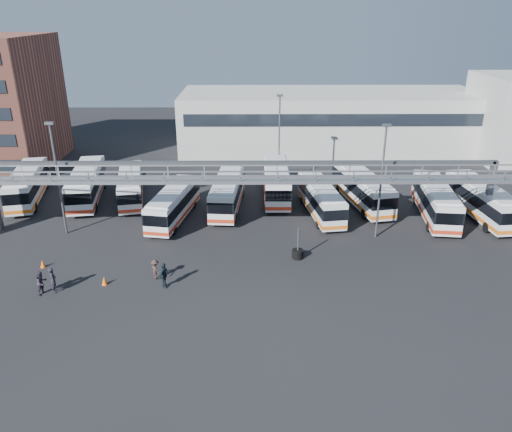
{
  "coord_description": "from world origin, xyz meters",
  "views": [
    {
      "loc": [
        1.0,
        -33.46,
        19.03
      ],
      "look_at": [
        1.26,
        6.0,
        2.48
      ],
      "focal_mm": 35.0,
      "sensor_mm": 36.0,
      "label": 1
    }
  ],
  "objects_px": {
    "light_pole_mid": "(382,176)",
    "pedestrian_d": "(164,275)",
    "light_pole_back": "(279,135)",
    "pedestrian_a": "(53,280)",
    "tire_stack": "(298,253)",
    "bus_8": "(435,200)",
    "pedestrian_c": "(155,269)",
    "bus_9": "(482,200)",
    "bus_5": "(276,180)",
    "bus_1": "(87,183)",
    "bus_3": "(174,203)",
    "bus_6": "(321,198)",
    "cone_right": "(104,281)",
    "light_pole_left": "(57,173)",
    "bus_7": "(362,188)",
    "pedestrian_b": "(42,283)",
    "bus_4": "(228,192)",
    "cone_left": "(43,264)",
    "bus_0": "(28,184)",
    "bus_2": "(131,185)"
  },
  "relations": [
    {
      "from": "bus_5",
      "to": "bus_9",
      "type": "height_order",
      "value": "bus_5"
    },
    {
      "from": "cone_left",
      "to": "pedestrian_d",
      "type": "bearing_deg",
      "value": -16.93
    },
    {
      "from": "bus_7",
      "to": "pedestrian_b",
      "type": "height_order",
      "value": "bus_7"
    },
    {
      "from": "pedestrian_b",
      "to": "light_pole_back",
      "type": "bearing_deg",
      "value": -10.04
    },
    {
      "from": "light_pole_mid",
      "to": "bus_6",
      "type": "xyz_separation_m",
      "value": [
        -4.34,
        5.27,
        -4.02
      ]
    },
    {
      "from": "bus_5",
      "to": "tire_stack",
      "type": "relative_size",
      "value": 4.2
    },
    {
      "from": "pedestrian_a",
      "to": "pedestrian_c",
      "type": "relative_size",
      "value": 1.22
    },
    {
      "from": "bus_8",
      "to": "pedestrian_a",
      "type": "distance_m",
      "value": 34.8
    },
    {
      "from": "bus_6",
      "to": "bus_1",
      "type": "bearing_deg",
      "value": 162.16
    },
    {
      "from": "bus_4",
      "to": "cone_left",
      "type": "distance_m",
      "value": 18.9
    },
    {
      "from": "bus_8",
      "to": "pedestrian_d",
      "type": "height_order",
      "value": "bus_8"
    },
    {
      "from": "pedestrian_c",
      "to": "bus_9",
      "type": "bearing_deg",
      "value": -112.39
    },
    {
      "from": "light_pole_mid",
      "to": "bus_5",
      "type": "height_order",
      "value": "light_pole_mid"
    },
    {
      "from": "bus_5",
      "to": "bus_9",
      "type": "relative_size",
      "value": 1.01
    },
    {
      "from": "bus_8",
      "to": "bus_1",
      "type": "bearing_deg",
      "value": 178.61
    },
    {
      "from": "bus_6",
      "to": "cone_right",
      "type": "bearing_deg",
      "value": -150.72
    },
    {
      "from": "bus_6",
      "to": "cone_left",
      "type": "height_order",
      "value": "bus_6"
    },
    {
      "from": "bus_4",
      "to": "pedestrian_c",
      "type": "bearing_deg",
      "value": -103.9
    },
    {
      "from": "bus_5",
      "to": "pedestrian_c",
      "type": "xyz_separation_m",
      "value": [
        -9.88,
        -17.65,
        -1.09
      ]
    },
    {
      "from": "bus_2",
      "to": "bus_5",
      "type": "height_order",
      "value": "bus_5"
    },
    {
      "from": "light_pole_left",
      "to": "bus_7",
      "type": "relative_size",
      "value": 0.9
    },
    {
      "from": "bus_8",
      "to": "pedestrian_c",
      "type": "xyz_separation_m",
      "value": [
        -25.01,
        -11.81,
        -1.03
      ]
    },
    {
      "from": "bus_8",
      "to": "cone_right",
      "type": "bearing_deg",
      "value": -149.49
    },
    {
      "from": "bus_8",
      "to": "bus_2",
      "type": "bearing_deg",
      "value": 177.67
    },
    {
      "from": "bus_0",
      "to": "bus_1",
      "type": "xyz_separation_m",
      "value": [
        6.2,
        0.11,
        0.05
      ]
    },
    {
      "from": "bus_2",
      "to": "bus_4",
      "type": "xyz_separation_m",
      "value": [
        10.34,
        -2.29,
        0.1
      ]
    },
    {
      "from": "bus_3",
      "to": "pedestrian_a",
      "type": "height_order",
      "value": "bus_3"
    },
    {
      "from": "bus_7",
      "to": "tire_stack",
      "type": "height_order",
      "value": "bus_7"
    },
    {
      "from": "light_pole_back",
      "to": "bus_5",
      "type": "xyz_separation_m",
      "value": [
        -0.48,
        -4.72,
        -3.84
      ]
    },
    {
      "from": "bus_1",
      "to": "bus_6",
      "type": "relative_size",
      "value": 1.12
    },
    {
      "from": "light_pole_mid",
      "to": "tire_stack",
      "type": "bearing_deg",
      "value": -151.16
    },
    {
      "from": "pedestrian_a",
      "to": "light_pole_back",
      "type": "bearing_deg",
      "value": -56.34
    },
    {
      "from": "bus_5",
      "to": "pedestrian_a",
      "type": "xyz_separation_m",
      "value": [
        -16.88,
        -19.46,
        -0.91
      ]
    },
    {
      "from": "cone_right",
      "to": "bus_9",
      "type": "bearing_deg",
      "value": 20.86
    },
    {
      "from": "light_pole_back",
      "to": "bus_9",
      "type": "height_order",
      "value": "light_pole_back"
    },
    {
      "from": "pedestrian_b",
      "to": "cone_right",
      "type": "height_order",
      "value": "pedestrian_b"
    },
    {
      "from": "bus_0",
      "to": "cone_right",
      "type": "distance_m",
      "value": 21.72
    },
    {
      "from": "pedestrian_a",
      "to": "bus_9",
      "type": "bearing_deg",
      "value": -90.18
    },
    {
      "from": "bus_8",
      "to": "cone_left",
      "type": "bearing_deg",
      "value": -157.14
    },
    {
      "from": "bus_2",
      "to": "pedestrian_a",
      "type": "distance_m",
      "value": 18.57
    },
    {
      "from": "bus_2",
      "to": "pedestrian_d",
      "type": "relative_size",
      "value": 5.36
    },
    {
      "from": "bus_0",
      "to": "bus_8",
      "type": "xyz_separation_m",
      "value": [
        41.38,
        -4.93,
        -0.02
      ]
    },
    {
      "from": "bus_0",
      "to": "bus_7",
      "type": "distance_m",
      "value": 35.02
    },
    {
      "from": "bus_1",
      "to": "tire_stack",
      "type": "bearing_deg",
      "value": -41.27
    },
    {
      "from": "bus_1",
      "to": "bus_3",
      "type": "bearing_deg",
      "value": -37.38
    },
    {
      "from": "bus_3",
      "to": "tire_stack",
      "type": "height_order",
      "value": "bus_3"
    },
    {
      "from": "bus_3",
      "to": "light_pole_back",
      "type": "bearing_deg",
      "value": 55.89
    },
    {
      "from": "light_pole_back",
      "to": "pedestrian_a",
      "type": "height_order",
      "value": "light_pole_back"
    },
    {
      "from": "light_pole_mid",
      "to": "pedestrian_d",
      "type": "relative_size",
      "value": 5.25
    },
    {
      "from": "light_pole_back",
      "to": "bus_2",
      "type": "xyz_separation_m",
      "value": [
        -15.89,
        -5.68,
        -4.02
      ]
    }
  ]
}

